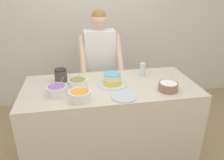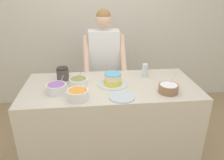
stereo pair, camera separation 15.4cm
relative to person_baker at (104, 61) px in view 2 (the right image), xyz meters
The scene contains 11 objects.
wall_back 0.89m from the person_baker, 88.60° to the left, with size 10.00×0.05×2.60m.
counter 0.85m from the person_baker, 88.27° to the right, with size 1.78×0.82×0.93m.
person_baker is the anchor object (origin of this frame).
cake 0.66m from the person_baker, 86.25° to the right, with size 0.31×0.31×0.13m.
frosting_bowl_purple 0.94m from the person_baker, 122.90° to the right, with size 0.19×0.19×0.16m.
frosting_bowl_white 1.05m from the person_baker, 58.19° to the right, with size 0.19×0.19×0.18m.
frosting_bowl_olive 0.69m from the person_baker, 116.84° to the right, with size 0.19×0.19×0.17m.
frosting_bowl_orange 0.99m from the person_baker, 107.90° to the right, with size 0.19×0.19×0.14m.
drinking_glass 0.64m from the person_baker, 48.71° to the right, with size 0.06×0.06×0.15m.
ceramic_plate 0.96m from the person_baker, 84.18° to the right, with size 0.24×0.24×0.01m.
stoneware_jar 0.68m from the person_baker, 135.17° to the right, with size 0.13×0.13×0.14m.
Camera 2 is at (-0.20, -1.63, 1.87)m, focal length 35.00 mm.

